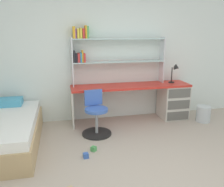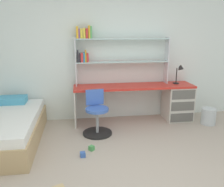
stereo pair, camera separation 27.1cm
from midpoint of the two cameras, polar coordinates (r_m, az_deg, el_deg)
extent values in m
cube|color=silver|center=(4.79, 1.73, 9.18)|extent=(6.00, 0.06, 2.60)
cube|color=red|center=(4.66, 7.03, 1.71)|extent=(2.36, 0.54, 0.04)
cube|color=beige|center=(5.07, 16.97, -2.09)|extent=(0.52, 0.51, 0.70)
cube|color=beige|center=(4.61, -7.25, -3.26)|extent=(0.03, 0.48, 0.70)
cube|color=#5E5B57|center=(4.92, 18.04, -5.56)|extent=(0.46, 0.01, 0.18)
cube|color=#5E5B57|center=(4.85, 18.26, -2.97)|extent=(0.46, 0.01, 0.18)
cube|color=#5E5B57|center=(4.79, 18.48, -0.30)|extent=(0.46, 0.01, 0.18)
cube|color=silver|center=(4.57, -7.07, 7.53)|extent=(0.02, 0.22, 0.92)
cube|color=silver|center=(4.95, 14.58, 7.73)|extent=(0.02, 0.22, 0.92)
cube|color=silver|center=(4.67, 4.19, 7.65)|extent=(1.79, 0.22, 0.02)
cube|color=silver|center=(4.64, 4.30, 13.03)|extent=(1.79, 0.22, 0.02)
cube|color=#26262D|center=(4.55, -6.56, 8.93)|extent=(0.03, 0.18, 0.22)
cube|color=#26262D|center=(4.56, -6.08, 8.60)|extent=(0.03, 0.16, 0.17)
cube|color=red|center=(4.56, -5.57, 8.64)|extent=(0.04, 0.17, 0.17)
cube|color=#338CBF|center=(4.56, -5.05, 8.69)|extent=(0.03, 0.15, 0.18)
cube|color=gold|center=(4.56, -4.65, 8.99)|extent=(0.02, 0.15, 0.22)
cube|color=red|center=(4.57, -4.22, 8.65)|extent=(0.03, 0.17, 0.17)
cube|color=gold|center=(4.53, -6.64, 14.43)|extent=(0.04, 0.19, 0.22)
cube|color=purple|center=(4.53, -6.20, 14.18)|extent=(0.02, 0.14, 0.17)
cube|color=yellow|center=(4.53, -5.65, 14.20)|extent=(0.04, 0.16, 0.18)
cube|color=yellow|center=(4.54, -4.99, 14.29)|extent=(0.04, 0.15, 0.19)
cube|color=red|center=(4.54, -4.37, 14.25)|extent=(0.04, 0.16, 0.18)
cube|color=gold|center=(4.54, -3.81, 14.60)|extent=(0.03, 0.18, 0.23)
cube|color=#4CA559|center=(4.55, -3.37, 14.54)|extent=(0.03, 0.18, 0.22)
cylinder|color=black|center=(4.99, 16.68, 2.39)|extent=(0.12, 0.12, 0.02)
cylinder|color=black|center=(4.96, 16.81, 4.17)|extent=(0.02, 0.02, 0.30)
cone|color=black|center=(4.93, 18.03, 5.77)|extent=(0.12, 0.11, 0.13)
cylinder|color=black|center=(4.26, -1.68, -9.51)|extent=(0.52, 0.52, 0.03)
cylinder|color=#A5A8AD|center=(4.18, -1.71, -7.01)|extent=(0.05, 0.05, 0.43)
cylinder|color=#3F66BF|center=(4.10, -1.73, -3.90)|extent=(0.40, 0.40, 0.05)
cube|color=#3F66BF|center=(4.21, -2.35, -0.89)|extent=(0.32, 0.08, 0.28)
cube|color=tan|center=(4.19, -23.02, -8.95)|extent=(1.12, 1.88, 0.33)
cube|color=white|center=(4.10, -23.35, -5.91)|extent=(1.06, 1.82, 0.14)
cube|color=#4CA5CC|center=(4.70, -21.43, -1.48)|extent=(0.50, 0.32, 0.12)
cylinder|color=silver|center=(5.06, 23.70, -5.06)|extent=(0.28, 0.28, 0.32)
cube|color=#479E51|center=(3.71, -2.82, -13.06)|extent=(0.10, 0.10, 0.07)
cube|color=#3860B7|center=(3.55, -4.83, -14.50)|extent=(0.08, 0.08, 0.07)
camera|label=1|loc=(0.14, -87.99, 0.53)|focal=37.92mm
camera|label=2|loc=(0.14, 92.01, -0.53)|focal=37.92mm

